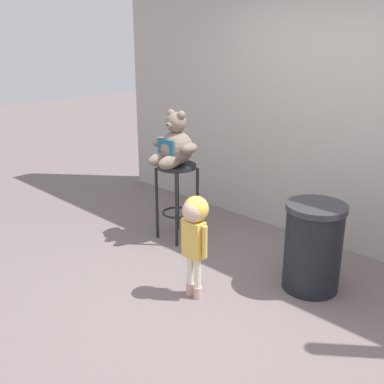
{
  "coord_description": "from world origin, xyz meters",
  "views": [
    {
      "loc": [
        2.12,
        -2.42,
        2.07
      ],
      "look_at": [
        -0.69,
        0.43,
        0.69
      ],
      "focal_mm": 43.08,
      "sensor_mm": 36.0,
      "label": 1
    }
  ],
  "objects_px": {
    "child_walking": "(195,225)",
    "trash_bin": "(313,247)",
    "bar_stool_with_teddy": "(177,186)",
    "teddy_bear": "(174,145)"
  },
  "relations": [
    {
      "from": "bar_stool_with_teddy",
      "to": "teddy_bear",
      "type": "height_order",
      "value": "teddy_bear"
    },
    {
      "from": "bar_stool_with_teddy",
      "to": "trash_bin",
      "type": "bearing_deg",
      "value": 3.16
    },
    {
      "from": "bar_stool_with_teddy",
      "to": "trash_bin",
      "type": "height_order",
      "value": "bar_stool_with_teddy"
    },
    {
      "from": "child_walking",
      "to": "trash_bin",
      "type": "bearing_deg",
      "value": 151.05
    },
    {
      "from": "teddy_bear",
      "to": "trash_bin",
      "type": "relative_size",
      "value": 0.73
    },
    {
      "from": "bar_stool_with_teddy",
      "to": "child_walking",
      "type": "xyz_separation_m",
      "value": [
        0.95,
        -0.7,
        0.05
      ]
    },
    {
      "from": "bar_stool_with_teddy",
      "to": "child_walking",
      "type": "bearing_deg",
      "value": -36.64
    },
    {
      "from": "trash_bin",
      "to": "bar_stool_with_teddy",
      "type": "bearing_deg",
      "value": -176.84
    },
    {
      "from": "child_walking",
      "to": "trash_bin",
      "type": "distance_m",
      "value": 1.03
    },
    {
      "from": "child_walking",
      "to": "trash_bin",
      "type": "relative_size",
      "value": 1.15
    }
  ]
}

